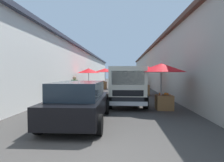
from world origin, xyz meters
TOP-DOWN VIEW (x-y plane):
  - ground at (13.50, 0.00)m, footprint 90.00×90.00m
  - building_left_whitewash at (15.75, 7.38)m, footprint 49.80×7.50m
  - building_right_concrete at (15.75, -7.38)m, footprint 49.80×7.50m
  - fruit_stall_mid_lane at (11.07, -2.47)m, footprint 2.30×2.30m
  - fruit_stall_near_right at (5.40, -2.51)m, footprint 2.29×2.29m
  - fruit_stall_far_left at (13.31, 2.63)m, footprint 2.17×2.17m
  - fruit_stall_far_right at (16.98, 1.45)m, footprint 2.56×2.56m
  - fruit_stall_near_left at (18.80, -2.00)m, footprint 2.73×2.73m
  - hatchback_car at (2.99, 0.88)m, footprint 3.93×1.96m
  - delivery_truck at (6.18, -0.90)m, footprint 4.94×2.01m
  - vendor_by_crates at (7.28, 2.27)m, footprint 0.45×0.50m
  - parked_scooter at (7.00, 2.57)m, footprint 1.68×0.53m

SIDE VIEW (x-z plane):
  - ground at x=13.50m, z-range 0.00..0.00m
  - parked_scooter at x=7.00m, z-range -0.12..1.02m
  - hatchback_car at x=2.99m, z-range 0.01..1.46m
  - vendor_by_crates at x=7.28m, z-range 0.12..1.70m
  - delivery_truck at x=6.18m, z-range 0.00..2.08m
  - fruit_stall_near_right at x=5.40m, z-range 0.61..2.91m
  - fruit_stall_near_left at x=18.80m, z-range 0.66..2.88m
  - fruit_stall_far_left at x=13.31m, z-range 0.61..2.94m
  - fruit_stall_mid_lane at x=11.07m, z-range 0.60..3.04m
  - fruit_stall_far_right at x=16.98m, z-range 0.74..3.18m
  - building_left_whitewash at x=15.75m, z-range 0.01..4.61m
  - building_right_concrete at x=15.75m, z-range 0.01..4.82m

